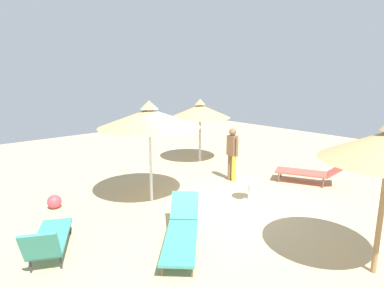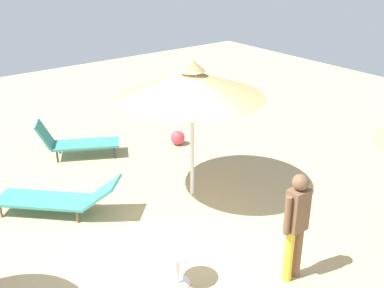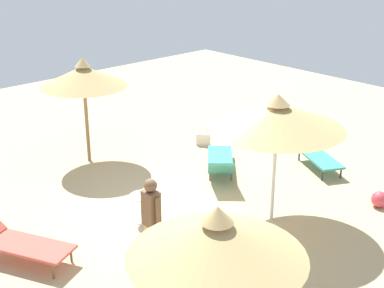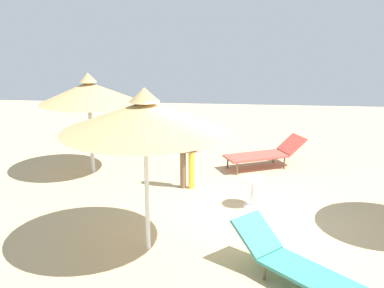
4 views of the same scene
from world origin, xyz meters
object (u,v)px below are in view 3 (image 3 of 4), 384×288
Objects in this scene: person_standing_near_right at (151,218)px; beach_ball at (379,199)px; lounge_chair_far_right at (315,151)px; parasol_umbrella_edge at (277,116)px; parasol_umbrella_far_left at (217,239)px; lounge_chair_near_left at (220,162)px; parasol_umbrella_front at (83,76)px; side_table_round at (143,204)px; handbag at (203,139)px; lounge_chair_center at (17,241)px.

person_standing_near_right reaches higher than beach_ball.
parasol_umbrella_edge is at bearing 109.78° from lounge_chair_far_right.
parasol_umbrella_far_left reaches higher than lounge_chair_far_right.
lounge_chair_far_right is (-1.24, -2.12, 0.05)m from lounge_chair_near_left.
side_table_round is (-3.44, 0.94, -1.83)m from parasol_umbrella_front.
parasol_umbrella_far_left is 4.72× the size of handbag.
lounge_chair_near_left is (-2.87, -1.88, -1.90)m from parasol_umbrella_front.
side_table_round is at bearing 164.66° from parasol_umbrella_front.
beach_ball is (-6.39, -3.15, -2.05)m from parasol_umbrella_front.
parasol_umbrella_edge is at bearing -96.91° from person_standing_near_right.
parasol_umbrella_front is 3.75m from handbag.
parasol_umbrella_edge is 5.21× the size of handbag.
lounge_chair_far_right reaches higher than handbag.
beach_ball is at bearing -153.76° from parasol_umbrella_front.
parasol_umbrella_front reaches higher than parasol_umbrella_edge.
parasol_umbrella_far_left is at bearing 159.57° from parasol_umbrella_front.
beach_ball is (-1.19, -2.15, -2.06)m from parasol_umbrella_edge.
parasol_umbrella_front reaches higher than beach_ball.
beach_ball is (-3.35, -6.61, -0.21)m from lounge_chair_center.
lounge_chair_far_right is 5.33× the size of beach_ball.
parasol_umbrella_far_left is 1.30× the size of lounge_chair_far_right.
side_table_round is at bearing -99.20° from lounge_chair_center.
parasol_umbrella_edge is at bearing 154.52° from handbag.
beach_ball is at bearing -81.50° from parasol_umbrella_far_left.
lounge_chair_center is 1.04× the size of lounge_chair_near_left.
parasol_umbrella_front is 7.41m from beach_ball.
handbag is 0.88× the size of side_table_round.
lounge_chair_near_left is 5.81× the size of beach_ball.
person_standing_near_right is (-1.81, -1.62, 0.59)m from lounge_chair_center.
parasol_umbrella_front is at bearing -15.34° from side_table_round.
parasol_umbrella_front is 1.44× the size of lounge_chair_far_right.
parasol_umbrella_edge reaches higher than person_standing_near_right.
lounge_chair_near_left is at bearing -78.58° from side_table_round.
handbag is at bearing -59.86° from side_table_round.
parasol_umbrella_edge is 4.58× the size of side_table_round.
lounge_chair_center is at bearing 64.19° from parasol_umbrella_edge.
handbag is at bearing -25.48° from parasol_umbrella_edge.
side_table_round is at bearing 54.27° from beach_ball.
lounge_chair_near_left is (2.32, -0.87, -1.91)m from parasol_umbrella_edge.
parasol_umbrella_far_left is 6.19m from beach_ball.
person_standing_near_right reaches higher than lounge_chair_near_left.
side_table_round is at bearing -24.74° from parasol_umbrella_far_left.
parasol_umbrella_front is 1.11× the size of parasol_umbrella_far_left.
beach_ball is at bearing 159.44° from lounge_chair_far_right.
parasol_umbrella_far_left is at bearing 155.26° from side_table_round.
parasol_umbrella_front is 4.96m from lounge_chair_center.
side_table_round is at bearing 48.06° from parasol_umbrella_edge.
lounge_chair_near_left is at bearing 59.63° from lounge_chair_far_right.
parasol_umbrella_front is at bearing -20.76° from person_standing_near_right.
beach_ball is (-1.54, -4.99, -0.80)m from person_standing_near_right.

